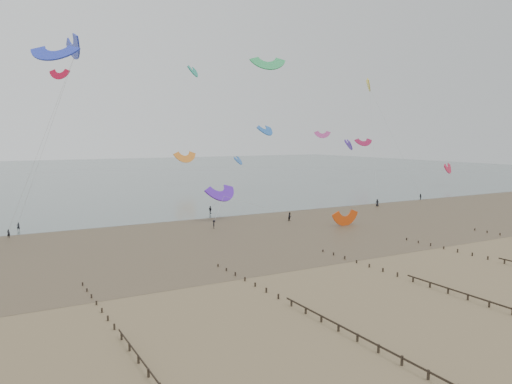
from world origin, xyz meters
The scene contains 7 objects.
ground centered at (0.00, 0.00, 0.00)m, with size 500.00×500.00×0.00m, color brown.
sea_and_shore centered at (-4.08, 34.40, 0.01)m, with size 500.00×665.00×0.03m.
groynes centered at (4.00, -19.05, 0.47)m, with size 72.16×50.16×1.00m.
kitesurfer_lead centered at (-38.10, 47.94, 0.77)m, with size 0.56×0.37×1.55m, color black.
kitesurfers centered at (20.14, 45.36, 0.88)m, with size 103.89×18.72×1.88m.
grounded_kite centered at (21.95, 28.40, 0.00)m, with size 5.87×3.08×4.47m, color #D6430D, non-canonical shape.
kites_airborne centered at (-5.45, 90.02, 19.10)m, with size 248.64×125.28×40.21m.
Camera 1 is at (-42.38, -49.26, 18.00)m, focal length 35.00 mm.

